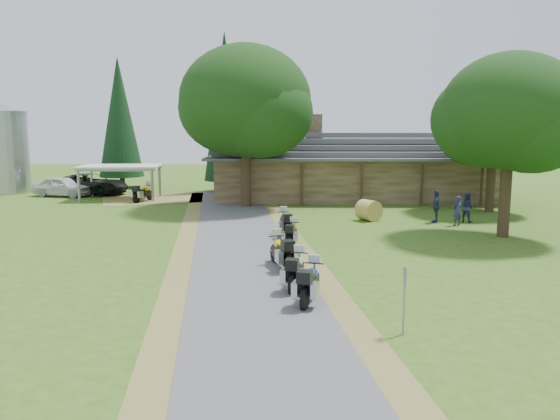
{
  "coord_description": "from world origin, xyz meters",
  "views": [
    {
      "loc": [
        1.28,
        -16.93,
        5.3
      ],
      "look_at": [
        0.79,
        7.14,
        1.6
      ],
      "focal_mm": 35.0,
      "sensor_mm": 36.0,
      "label": 1
    }
  ],
  "objects_px": {
    "motorcycle_row_e": "(285,222)",
    "motorcycle_carport_a": "(143,192)",
    "car_white_sedan": "(62,184)",
    "motorcycle_row_c": "(281,250)",
    "carport": "(121,182)",
    "hay_bale": "(369,210)",
    "motorcycle_row_b": "(296,269)",
    "lodge": "(354,165)",
    "silo": "(6,149)",
    "car_dark_suv": "(90,179)",
    "motorcycle_row_a": "(310,281)",
    "motorcycle_row_d": "(292,233)"
  },
  "relations": [
    {
      "from": "motorcycle_row_e",
      "to": "motorcycle_carport_a",
      "type": "height_order",
      "value": "motorcycle_row_e"
    },
    {
      "from": "car_white_sedan",
      "to": "motorcycle_row_c",
      "type": "height_order",
      "value": "car_white_sedan"
    },
    {
      "from": "car_white_sedan",
      "to": "motorcycle_row_e",
      "type": "distance_m",
      "value": 22.71
    },
    {
      "from": "carport",
      "to": "motorcycle_carport_a",
      "type": "relative_size",
      "value": 2.87
    },
    {
      "from": "motorcycle_row_e",
      "to": "hay_bale",
      "type": "height_order",
      "value": "motorcycle_row_e"
    },
    {
      "from": "motorcycle_row_b",
      "to": "car_white_sedan",
      "type": "bearing_deg",
      "value": 47.65
    },
    {
      "from": "lodge",
      "to": "carport",
      "type": "xyz_separation_m",
      "value": [
        -17.25,
        -1.24,
        -1.22
      ]
    },
    {
      "from": "car_white_sedan",
      "to": "motorcycle_row_c",
      "type": "distance_m",
      "value": 27.0
    },
    {
      "from": "car_white_sedan",
      "to": "motorcycle_row_e",
      "type": "xyz_separation_m",
      "value": [
        17.14,
        -14.89,
        -0.28
      ]
    },
    {
      "from": "lodge",
      "to": "silo",
      "type": "bearing_deg",
      "value": 175.17
    },
    {
      "from": "car_dark_suv",
      "to": "motorcycle_row_e",
      "type": "height_order",
      "value": "car_dark_suv"
    },
    {
      "from": "motorcycle_row_a",
      "to": "car_white_sedan",
      "type": "bearing_deg",
      "value": 50.04
    },
    {
      "from": "car_white_sedan",
      "to": "motorcycle_row_b",
      "type": "distance_m",
      "value": 29.34
    },
    {
      "from": "car_white_sedan",
      "to": "motorcycle_row_b",
      "type": "relative_size",
      "value": 3.03
    },
    {
      "from": "motorcycle_row_d",
      "to": "carport",
      "type": "bearing_deg",
      "value": 47.49
    },
    {
      "from": "car_dark_suv",
      "to": "lodge",
      "type": "bearing_deg",
      "value": -80.09
    },
    {
      "from": "silo",
      "to": "motorcycle_carport_a",
      "type": "bearing_deg",
      "value": -22.28
    },
    {
      "from": "car_white_sedan",
      "to": "motorcycle_row_b",
      "type": "bearing_deg",
      "value": -129.2
    },
    {
      "from": "car_white_sedan",
      "to": "motorcycle_row_d",
      "type": "xyz_separation_m",
      "value": [
        17.48,
        -17.03,
        -0.36
      ]
    },
    {
      "from": "motorcycle_row_e",
      "to": "hay_bale",
      "type": "relative_size",
      "value": 1.69
    },
    {
      "from": "motorcycle_row_d",
      "to": "motorcycle_carport_a",
      "type": "height_order",
      "value": "motorcycle_carport_a"
    },
    {
      "from": "motorcycle_row_d",
      "to": "lodge",
      "type": "bearing_deg",
      "value": -6.51
    },
    {
      "from": "car_dark_suv",
      "to": "motorcycle_row_b",
      "type": "xyz_separation_m",
      "value": [
        15.92,
        -24.76,
        -0.58
      ]
    },
    {
      "from": "silo",
      "to": "motorcycle_row_e",
      "type": "xyz_separation_m",
      "value": [
        22.5,
        -17.17,
        -2.82
      ]
    },
    {
      "from": "lodge",
      "to": "hay_bale",
      "type": "height_order",
      "value": "lodge"
    },
    {
      "from": "motorcycle_row_a",
      "to": "motorcycle_row_b",
      "type": "xyz_separation_m",
      "value": [
        -0.41,
        1.49,
        -0.01
      ]
    },
    {
      "from": "motorcycle_carport_a",
      "to": "car_white_sedan",
      "type": "bearing_deg",
      "value": 91.93
    },
    {
      "from": "car_dark_suv",
      "to": "motorcycle_carport_a",
      "type": "relative_size",
      "value": 3.25
    },
    {
      "from": "car_dark_suv",
      "to": "hay_bale",
      "type": "relative_size",
      "value": 5.47
    },
    {
      "from": "hay_bale",
      "to": "motorcycle_row_b",
      "type": "bearing_deg",
      "value": -107.84
    },
    {
      "from": "motorcycle_row_c",
      "to": "motorcycle_row_e",
      "type": "distance_m",
      "value": 6.04
    },
    {
      "from": "silo",
      "to": "motorcycle_row_c",
      "type": "height_order",
      "value": "silo"
    },
    {
      "from": "car_dark_suv",
      "to": "motorcycle_row_e",
      "type": "xyz_separation_m",
      "value": [
        15.45,
        -16.18,
        -0.55
      ]
    },
    {
      "from": "lodge",
      "to": "motorcycle_row_d",
      "type": "xyz_separation_m",
      "value": [
        -4.67,
        -16.99,
        -1.85
      ]
    },
    {
      "from": "silo",
      "to": "carport",
      "type": "relative_size",
      "value": 1.23
    },
    {
      "from": "motorcycle_row_a",
      "to": "motorcycle_row_e",
      "type": "distance_m",
      "value": 10.1
    },
    {
      "from": "car_dark_suv",
      "to": "motorcycle_row_a",
      "type": "distance_m",
      "value": 30.92
    },
    {
      "from": "motorcycle_row_b",
      "to": "motorcycle_row_e",
      "type": "relative_size",
      "value": 0.96
    },
    {
      "from": "motorcycle_row_b",
      "to": "motorcycle_row_e",
      "type": "bearing_deg",
      "value": 13.92
    },
    {
      "from": "silo",
      "to": "carport",
      "type": "bearing_deg",
      "value": -19.16
    },
    {
      "from": "motorcycle_row_b",
      "to": "hay_bale",
      "type": "relative_size",
      "value": 1.63
    },
    {
      "from": "motorcycle_row_a",
      "to": "car_dark_suv",
      "type": "bearing_deg",
      "value": 46.09
    },
    {
      "from": "motorcycle_row_d",
      "to": "hay_bale",
      "type": "height_order",
      "value": "motorcycle_row_d"
    },
    {
      "from": "silo",
      "to": "car_white_sedan",
      "type": "xyz_separation_m",
      "value": [
        5.36,
        -2.28,
        -2.54
      ]
    },
    {
      "from": "motorcycle_row_a",
      "to": "motorcycle_row_d",
      "type": "xyz_separation_m",
      "value": [
        -0.54,
        7.92,
        -0.06
      ]
    },
    {
      "from": "silo",
      "to": "car_dark_suv",
      "type": "height_order",
      "value": "silo"
    },
    {
      "from": "motorcycle_row_c",
      "to": "hay_bale",
      "type": "bearing_deg",
      "value": -43.46
    },
    {
      "from": "carport",
      "to": "motorcycle_row_b",
      "type": "relative_size",
      "value": 2.98
    },
    {
      "from": "carport",
      "to": "hay_bale",
      "type": "bearing_deg",
      "value": -32.55
    },
    {
      "from": "carport",
      "to": "motorcycle_row_a",
      "type": "relative_size",
      "value": 2.93
    }
  ]
}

